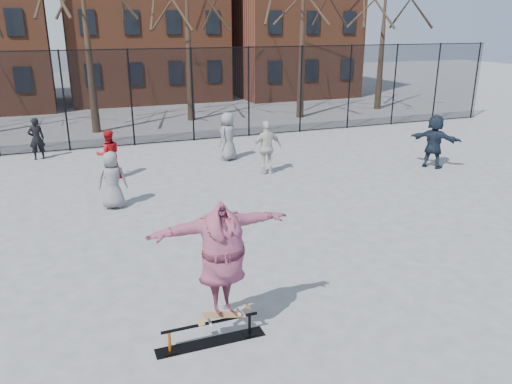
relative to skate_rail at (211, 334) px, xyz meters
name	(u,v)px	position (x,y,z in m)	size (l,w,h in m)	color
ground	(293,277)	(2.20, 1.55, -0.16)	(100.00, 100.00, 0.00)	slate
skate_rail	(211,334)	(0.00, 0.00, 0.00)	(1.82, 0.28, 0.40)	black
skateboard	(224,316)	(0.23, 0.00, 0.29)	(0.77, 0.18, 0.09)	olive
skater	(223,261)	(0.23, 0.00, 1.27)	(2.31, 0.63, 1.88)	#483A91
bystander_grey	(112,180)	(-0.80, 7.05, 0.66)	(0.80, 0.52, 1.63)	slate
bystander_black	(36,139)	(-2.95, 13.55, 0.64)	(0.58, 0.38, 1.60)	black
bystander_red	(109,154)	(-0.62, 10.01, 0.67)	(0.80, 0.62, 1.64)	#B30F16
bystander_white	(267,148)	(4.47, 8.61, 0.77)	(1.08, 0.45, 1.85)	beige
bystander_navy	(434,141)	(10.36, 7.25, 0.81)	(1.78, 0.57, 1.92)	#1B2636
bystander_extra	(228,136)	(3.81, 10.87, 0.75)	(0.89, 0.58, 1.82)	slate
fence	(164,95)	(2.18, 14.55, 1.90)	(34.03, 0.07, 4.00)	black
rowhouses	(132,5)	(2.92, 27.55, 5.91)	(29.00, 7.00, 13.00)	brown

